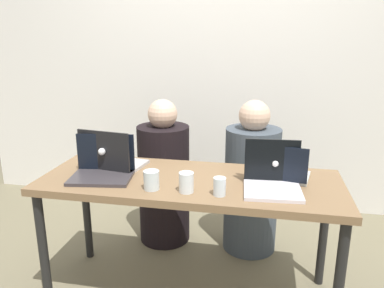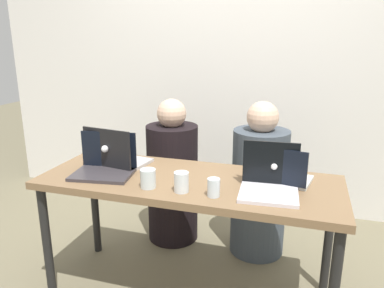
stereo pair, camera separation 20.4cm
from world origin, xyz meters
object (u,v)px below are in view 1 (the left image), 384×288
person_on_left (164,180)px  water_glass_left (152,181)px  laptop_front_left (103,168)px  laptop_back_right (277,171)px  person_on_right (251,185)px  water_glass_center (186,184)px  laptop_back_left (112,160)px  laptop_front_right (272,180)px  water_glass_right (220,188)px

person_on_left → water_glass_left: bearing=113.1°
laptop_front_left → water_glass_left: (0.31, -0.12, -0.01)m
laptop_back_right → water_glass_left: laptop_back_right is taller
person_on_right → water_glass_left: (-0.48, -0.78, 0.29)m
water_glass_center → water_glass_left: size_ratio=1.04×
water_glass_center → person_on_left: bearing=113.3°
laptop_back_left → water_glass_left: laptop_back_left is taller
laptop_front_right → water_glass_left: laptop_front_right is taller
laptop_front_left → laptop_back_right: laptop_front_left is taller
laptop_front_left → water_glass_right: (0.66, -0.12, -0.01)m
water_glass_right → person_on_right: bearing=80.6°
person_on_right → water_glass_right: bearing=80.4°
person_on_left → person_on_right: size_ratio=0.99×
laptop_front_left → water_glass_center: (0.49, -0.12, -0.00)m
person_on_left → water_glass_right: size_ratio=11.77×
laptop_back_left → laptop_front_right: laptop_back_left is taller
laptop_front_left → water_glass_center: laptop_front_left is taller
laptop_front_left → laptop_back_left: bearing=84.1°
person_on_left → water_glass_left: person_on_left is taller
person_on_left → water_glass_left: (0.15, -0.78, 0.30)m
laptop_front_left → water_glass_left: size_ratio=3.62×
laptop_front_left → laptop_back_right: (0.94, 0.16, -0.00)m
person_on_right → water_glass_left: person_on_right is taller
water_glass_center → laptop_back_left: bearing=152.8°
laptop_front_left → water_glass_left: 0.33m
laptop_back_left → laptop_back_right: bearing=-170.0°
laptop_front_right → water_glass_center: bearing=-168.1°
water_glass_center → water_glass_left: water_glass_center is taller
laptop_back_right → laptop_back_left: size_ratio=1.01×
water_glass_center → water_glass_left: 0.18m
water_glass_left → water_glass_right: bearing=-1.4°
laptop_front_left → laptop_front_right: (0.91, 0.00, 0.00)m
water_glass_center → water_glass_right: water_glass_center is taller
laptop_front_left → laptop_front_right: bearing=-8.0°
water_glass_right → laptop_front_left: bearing=169.4°
water_glass_right → laptop_back_right: bearing=45.5°
person_on_left → water_glass_center: size_ratio=10.48×
laptop_front_left → laptop_back_right: bearing=1.6°
laptop_front_right → laptop_back_left: bearing=167.6°
laptop_front_right → water_glass_center: laptop_front_right is taller
laptop_front_left → water_glass_left: bearing=-28.3°
laptop_front_left → laptop_back_left: laptop_back_left is taller
laptop_front_right → water_glass_right: 0.28m
water_glass_left → water_glass_right: (0.35, -0.01, -0.00)m
laptop_back_left → person_on_left: bearing=-98.8°
laptop_back_right → water_glass_right: (-0.28, -0.28, -0.01)m
water_glass_right → water_glass_left: bearing=178.6°
person_on_right → water_glass_center: 0.88m
person_on_right → laptop_front_right: bearing=100.2°
laptop_back_right → water_glass_center: bearing=42.8°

